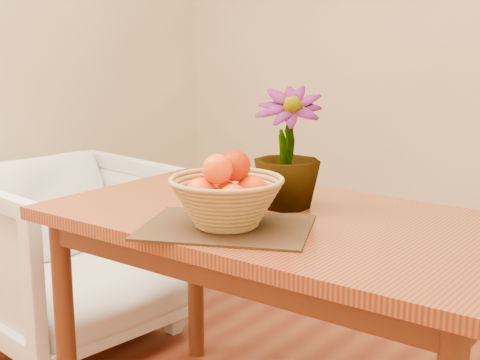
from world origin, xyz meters
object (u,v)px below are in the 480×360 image
Objects in this scene: wicker_basket at (226,204)px; potted_plant at (287,148)px; table at (284,244)px; armchair at (71,244)px.

potted_plant is (0.00, 0.29, 0.11)m from wicker_basket.
table is 3.86× the size of potted_plant.
armchair is (-1.11, 0.36, -0.41)m from wicker_basket.
table is at bearing 77.10° from wicker_basket.
table is 1.19m from armchair.
table is at bearing -90.28° from armchair.
potted_plant is (-0.05, 0.08, 0.27)m from table.
potted_plant is at bearing 119.14° from table.
wicker_basket is at bearing -100.84° from armchair.
armchair is at bearing 172.74° from table.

